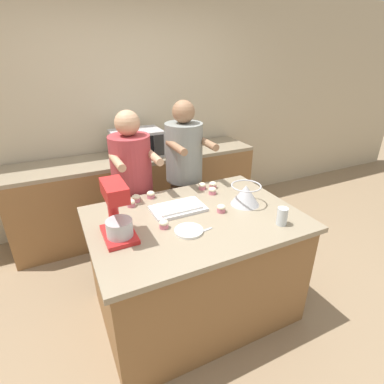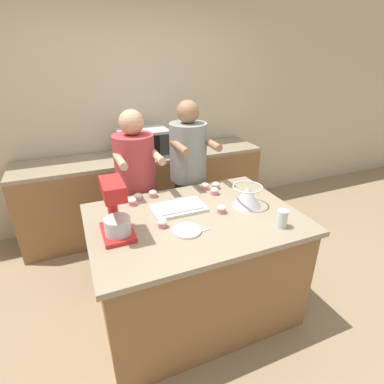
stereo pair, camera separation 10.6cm
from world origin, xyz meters
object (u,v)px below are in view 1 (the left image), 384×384
at_px(cupcake_3, 202,186).
at_px(cupcake_7, 151,195).
at_px(cupcake_5, 164,224).
at_px(cupcake_4, 213,185).
at_px(person_left, 134,194).
at_px(cupcake_1, 212,191).
at_px(small_plate, 189,231).
at_px(cupcake_2, 136,198).
at_px(cupcake_6, 131,203).
at_px(drinking_glass, 282,216).
at_px(person_right, 184,181).
at_px(knife, 197,234).
at_px(microwave_oven, 137,143).
at_px(baking_tray, 178,208).
at_px(cupcake_0, 221,208).
at_px(mixing_bowl, 246,194).
at_px(stand_mixer, 117,214).

xyz_separation_m(cupcake_3, cupcake_7, (-0.47, 0.03, 0.00)).
bearing_deg(cupcake_5, cupcake_4, 34.51).
bearing_deg(person_left, cupcake_1, -39.05).
height_order(small_plate, cupcake_7, cupcake_7).
distance_m(cupcake_2, cupcake_6, 0.09).
bearing_deg(drinking_glass, person_right, 102.56).
relative_size(knife, cupcake_5, 3.32).
distance_m(drinking_glass, cupcake_1, 0.68).
bearing_deg(small_plate, cupcake_7, 95.78).
bearing_deg(knife, cupcake_7, 98.63).
height_order(person_left, microwave_oven, person_left).
relative_size(drinking_glass, cupcake_2, 1.94).
bearing_deg(person_right, cupcake_2, -151.33).
bearing_deg(baking_tray, cupcake_3, 37.17).
height_order(knife, cupcake_0, cupcake_0).
bearing_deg(mixing_bowl, cupcake_3, 113.40).
height_order(cupcake_1, cupcake_3, same).
xyz_separation_m(stand_mixer, cupcake_4, (0.94, 0.41, -0.14)).
bearing_deg(cupcake_7, cupcake_5, -98.42).
xyz_separation_m(knife, cupcake_5, (-0.17, 0.17, 0.03)).
bearing_deg(cupcake_6, cupcake_3, 4.16).
distance_m(small_plate, cupcake_1, 0.63).
height_order(person_right, cupcake_5, person_right).
bearing_deg(small_plate, baking_tray, 79.67).
distance_m(cupcake_5, cupcake_7, 0.49).
relative_size(cupcake_0, cupcake_6, 1.00).
height_order(stand_mixer, small_plate, stand_mixer).
xyz_separation_m(cupcake_0, cupcake_3, (0.06, 0.43, 0.00)).
relative_size(drinking_glass, cupcake_5, 1.94).
height_order(cupcake_1, cupcake_7, same).
height_order(cupcake_5, cupcake_6, same).
bearing_deg(cupcake_6, cupcake_1, -6.47).
distance_m(microwave_oven, knife, 1.71).
height_order(person_right, knife, person_right).
bearing_deg(cupcake_1, cupcake_4, 58.41).
distance_m(cupcake_4, cupcake_6, 0.75).
height_order(cupcake_1, cupcake_2, same).
relative_size(cupcake_3, cupcake_4, 1.00).
distance_m(person_left, knife, 0.98).
bearing_deg(baking_tray, small_plate, -100.33).
bearing_deg(baking_tray, cupcake_0, -30.96).
relative_size(cupcake_2, cupcake_7, 1.00).
bearing_deg(cupcake_1, drinking_glass, -73.39).
relative_size(baking_tray, cupcake_0, 6.14).
bearing_deg(stand_mixer, person_right, 42.96).
relative_size(cupcake_1, cupcake_6, 1.00).
height_order(cupcake_0, cupcake_2, same).
relative_size(mixing_bowl, cupcake_2, 3.58).
bearing_deg(small_plate, drinking_glass, -17.17).
bearing_deg(small_plate, cupcake_0, 23.14).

